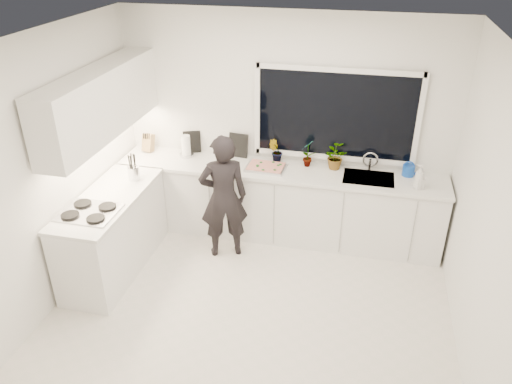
# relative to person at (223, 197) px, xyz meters

# --- Properties ---
(floor) EXTENTS (4.00, 3.50, 0.02)m
(floor) POSITION_rel_person_xyz_m (0.54, -0.90, -0.77)
(floor) COLOR beige
(floor) RESTS_ON ground
(wall_back) EXTENTS (4.00, 0.02, 2.70)m
(wall_back) POSITION_rel_person_xyz_m (0.54, 0.86, 0.59)
(wall_back) COLOR white
(wall_back) RESTS_ON ground
(wall_left) EXTENTS (0.02, 3.50, 2.70)m
(wall_left) POSITION_rel_person_xyz_m (-1.47, -0.90, 0.59)
(wall_left) COLOR white
(wall_left) RESTS_ON ground
(wall_right) EXTENTS (0.02, 3.50, 2.70)m
(wall_right) POSITION_rel_person_xyz_m (2.55, -0.90, 0.59)
(wall_right) COLOR white
(wall_right) RESTS_ON ground
(ceiling) EXTENTS (4.00, 3.50, 0.02)m
(ceiling) POSITION_rel_person_xyz_m (0.54, -0.90, 1.95)
(ceiling) COLOR white
(ceiling) RESTS_ON wall_back
(window) EXTENTS (1.80, 0.02, 1.00)m
(window) POSITION_rel_person_xyz_m (1.14, 0.83, 0.79)
(window) COLOR black
(window) RESTS_ON wall_back
(base_cabinets_back) EXTENTS (3.92, 0.58, 0.88)m
(base_cabinets_back) POSITION_rel_person_xyz_m (0.54, 0.55, -0.32)
(base_cabinets_back) COLOR white
(base_cabinets_back) RESTS_ON floor
(base_cabinets_left) EXTENTS (0.58, 1.60, 0.88)m
(base_cabinets_left) POSITION_rel_person_xyz_m (-1.13, -0.55, -0.32)
(base_cabinets_left) COLOR white
(base_cabinets_left) RESTS_ON floor
(countertop_back) EXTENTS (3.94, 0.62, 0.04)m
(countertop_back) POSITION_rel_person_xyz_m (0.54, 0.54, 0.14)
(countertop_back) COLOR silver
(countertop_back) RESTS_ON base_cabinets_back
(countertop_left) EXTENTS (0.62, 1.60, 0.04)m
(countertop_left) POSITION_rel_person_xyz_m (-1.13, -0.55, 0.14)
(countertop_left) COLOR silver
(countertop_left) RESTS_ON base_cabinets_left
(upper_cabinets) EXTENTS (0.34, 2.10, 0.70)m
(upper_cabinets) POSITION_rel_person_xyz_m (-1.25, -0.20, 1.09)
(upper_cabinets) COLOR white
(upper_cabinets) RESTS_ON wall_left
(sink) EXTENTS (0.58, 0.42, 0.14)m
(sink) POSITION_rel_person_xyz_m (1.59, 0.55, 0.11)
(sink) COLOR silver
(sink) RESTS_ON countertop_back
(faucet) EXTENTS (0.03, 0.03, 0.22)m
(faucet) POSITION_rel_person_xyz_m (1.59, 0.75, 0.27)
(faucet) COLOR silver
(faucet) RESTS_ON countertop_back
(stovetop) EXTENTS (0.56, 0.48, 0.03)m
(stovetop) POSITION_rel_person_xyz_m (-1.15, -0.90, 0.18)
(stovetop) COLOR black
(stovetop) RESTS_ON countertop_left
(person) EXTENTS (0.65, 0.54, 1.51)m
(person) POSITION_rel_person_xyz_m (0.00, 0.00, 0.00)
(person) COLOR black
(person) RESTS_ON floor
(pizza_tray) EXTENTS (0.48, 0.36, 0.03)m
(pizza_tray) POSITION_rel_person_xyz_m (0.38, 0.52, 0.18)
(pizza_tray) COLOR silver
(pizza_tray) RESTS_ON countertop_back
(pizza) EXTENTS (0.44, 0.32, 0.01)m
(pizza) POSITION_rel_person_xyz_m (0.38, 0.52, 0.19)
(pizza) COLOR #B43C18
(pizza) RESTS_ON pizza_tray
(watering_can) EXTENTS (0.17, 0.17, 0.13)m
(watering_can) POSITION_rel_person_xyz_m (2.03, 0.71, 0.23)
(watering_can) COLOR #1243AA
(watering_can) RESTS_ON countertop_back
(paper_towel_roll) EXTENTS (0.13, 0.13, 0.26)m
(paper_towel_roll) POSITION_rel_person_xyz_m (-0.67, 0.65, 0.29)
(paper_towel_roll) COLOR white
(paper_towel_roll) RESTS_ON countertop_back
(knife_block) EXTENTS (0.15, 0.12, 0.22)m
(knife_block) POSITION_rel_person_xyz_m (-1.19, 0.69, 0.27)
(knife_block) COLOR olive
(knife_block) RESTS_ON countertop_back
(utensil_crock) EXTENTS (0.14, 0.14, 0.16)m
(utensil_crock) POSITION_rel_person_xyz_m (-1.03, -0.10, 0.24)
(utensil_crock) COLOR silver
(utensil_crock) RESTS_ON countertop_left
(picture_frame_large) EXTENTS (0.21, 0.10, 0.28)m
(picture_frame_large) POSITION_rel_person_xyz_m (-0.64, 0.79, 0.30)
(picture_frame_large) COLOR black
(picture_frame_large) RESTS_ON countertop_back
(picture_frame_small) EXTENTS (0.25, 0.05, 0.30)m
(picture_frame_small) POSITION_rel_person_xyz_m (-0.03, 0.79, 0.31)
(picture_frame_small) COLOR black
(picture_frame_small) RESTS_ON countertop_back
(herb_plants) EXTENTS (0.98, 0.36, 0.34)m
(herb_plants) POSITION_rel_person_xyz_m (0.96, 0.71, 0.32)
(herb_plants) COLOR #26662D
(herb_plants) RESTS_ON countertop_back
(soap_bottles) EXTENTS (0.13, 0.13, 0.28)m
(soap_bottles) POSITION_rel_person_xyz_m (2.13, 0.40, 0.29)
(soap_bottles) COLOR #D8BF66
(soap_bottles) RESTS_ON countertop_back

